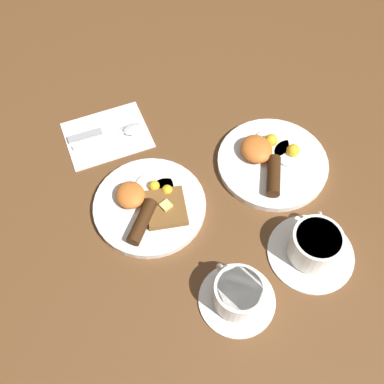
# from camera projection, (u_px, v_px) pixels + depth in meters

# --- Properties ---
(ground_plane) EXTENTS (3.00, 3.00, 0.00)m
(ground_plane) POSITION_uv_depth(u_px,v_px,m) (150.00, 208.00, 0.93)
(ground_plane) COLOR brown
(breakfast_plate_near) EXTENTS (0.23, 0.23, 0.04)m
(breakfast_plate_near) POSITION_uv_depth(u_px,v_px,m) (150.00, 205.00, 0.91)
(breakfast_plate_near) COLOR white
(breakfast_plate_near) RESTS_ON ground_plane
(breakfast_plate_far) EXTENTS (0.24, 0.24, 0.05)m
(breakfast_plate_far) POSITION_uv_depth(u_px,v_px,m) (271.00, 159.00, 0.97)
(breakfast_plate_far) COLOR white
(breakfast_plate_far) RESTS_ON ground_plane
(teacup_near) EXTENTS (0.14, 0.14, 0.07)m
(teacup_near) POSITION_uv_depth(u_px,v_px,m) (238.00, 294.00, 0.80)
(teacup_near) COLOR white
(teacup_near) RESTS_ON ground_plane
(teacup_far) EXTENTS (0.17, 0.17, 0.07)m
(teacup_far) POSITION_uv_depth(u_px,v_px,m) (314.00, 247.00, 0.84)
(teacup_far) COLOR white
(teacup_far) RESTS_ON ground_plane
(napkin) EXTENTS (0.15, 0.19, 0.01)m
(napkin) POSITION_uv_depth(u_px,v_px,m) (107.00, 135.00, 1.02)
(napkin) COLOR white
(napkin) RESTS_ON ground_plane
(knife) EXTENTS (0.02, 0.17, 0.01)m
(knife) POSITION_uv_depth(u_px,v_px,m) (101.00, 131.00, 1.02)
(knife) COLOR silver
(knife) RESTS_ON napkin
(spoon) EXTENTS (0.03, 0.16, 0.01)m
(spoon) POSITION_uv_depth(u_px,v_px,m) (126.00, 132.00, 1.02)
(spoon) COLOR silver
(spoon) RESTS_ON napkin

